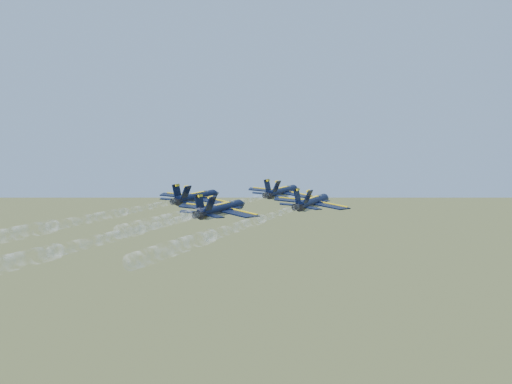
% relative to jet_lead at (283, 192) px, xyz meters
% --- Properties ---
extents(jet_lead, '(11.95, 15.62, 3.36)m').
position_rel_jet_lead_xyz_m(jet_lead, '(0.00, 0.00, 0.00)').
color(jet_lead, black).
extents(jet_left, '(11.95, 15.62, 3.36)m').
position_rel_jet_lead_xyz_m(jet_left, '(-11.56, -11.88, 0.00)').
color(jet_left, black).
extents(jet_right, '(11.95, 15.62, 3.36)m').
position_rel_jet_lead_xyz_m(jet_right, '(7.73, -13.33, 0.00)').
color(jet_right, black).
extents(jet_slot, '(11.95, 15.62, 3.36)m').
position_rel_jet_lead_xyz_m(jet_slot, '(-3.32, -24.40, 0.00)').
color(jet_slot, black).
extents(smoke_trail_lead, '(7.22, 42.43, 1.62)m').
position_rel_jet_lead_xyz_m(smoke_trail_lead, '(-4.62, -32.74, 0.03)').
color(smoke_trail_lead, white).
extents(smoke_trail_left, '(7.22, 42.43, 1.62)m').
position_rel_jet_lead_xyz_m(smoke_trail_left, '(-16.18, -44.62, 0.03)').
color(smoke_trail_left, white).
extents(smoke_trail_right, '(7.22, 42.43, 1.62)m').
position_rel_jet_lead_xyz_m(smoke_trail_right, '(3.10, -46.07, 0.03)').
color(smoke_trail_right, white).
extents(smoke_trail_slot, '(7.22, 42.43, 1.62)m').
position_rel_jet_lead_xyz_m(smoke_trail_slot, '(-7.94, -57.14, 0.03)').
color(smoke_trail_slot, white).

